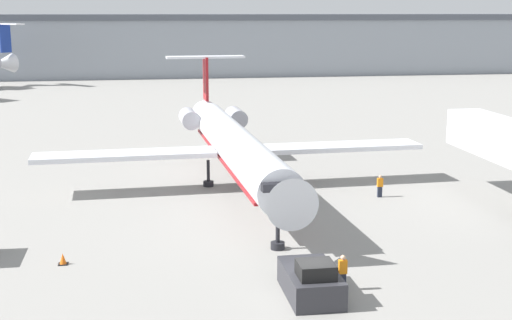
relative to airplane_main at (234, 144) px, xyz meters
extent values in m
plane|color=gray|center=(0.65, -21.65, -3.43)|extent=(600.00, 600.00, 0.00)
cube|color=#8C939E|center=(0.65, 98.35, 2.24)|extent=(180.00, 16.00, 11.34)
cube|color=#4C515B|center=(0.65, 98.35, 8.51)|extent=(180.00, 16.80, 1.20)
cylinder|color=silver|center=(0.04, -1.08, 0.01)|extent=(3.85, 28.77, 2.79)
cone|color=silver|center=(0.61, -16.53, 0.01)|extent=(2.87, 2.34, 2.79)
cube|color=black|center=(0.58, -15.64, 0.50)|extent=(2.40, 0.79, 0.44)
cone|color=silver|center=(-0.55, 14.79, 0.01)|extent=(2.63, 3.16, 2.51)
cube|color=maroon|center=(0.04, -1.08, -0.89)|extent=(3.47, 25.90, 0.20)
cube|color=silver|center=(8.02, 0.65, -0.61)|extent=(13.39, 3.40, 0.36)
cube|color=silver|center=(-8.05, 0.06, -0.61)|extent=(13.39, 3.40, 0.36)
cylinder|color=#ADADB7|center=(1.70, 11.04, 0.36)|extent=(1.71, 3.52, 1.58)
cylinder|color=#ADADB7|center=(-2.51, 10.88, 0.36)|extent=(1.71, 3.52, 1.58)
cube|color=maroon|center=(-0.57, 15.41, 3.44)|extent=(0.32, 2.21, 4.07)
cube|color=silver|center=(-0.57, 15.41, 5.48)|extent=(7.38, 2.07, 0.20)
cylinder|color=black|center=(0.53, -14.41, -2.41)|extent=(0.24, 0.24, 2.04)
cylinder|color=black|center=(0.53, -14.41, -3.23)|extent=(0.80, 0.80, 0.40)
cylinder|color=black|center=(-1.85, 0.89, -2.41)|extent=(0.24, 0.24, 2.04)
cylinder|color=black|center=(-1.85, 0.89, -3.23)|extent=(0.80, 0.80, 0.40)
cylinder|color=black|center=(1.78, 1.02, -2.41)|extent=(0.24, 0.24, 2.04)
cylinder|color=black|center=(1.78, 1.02, -3.23)|extent=(0.80, 0.80, 0.40)
cube|color=#2D2D33|center=(0.76, -21.24, -2.79)|extent=(2.36, 4.32, 1.28)
cube|color=black|center=(0.76, -22.19, -1.80)|extent=(1.65, 1.56, 0.70)
cube|color=black|center=(0.76, -19.16, -2.98)|extent=(2.12, 0.30, 0.77)
cube|color=#232838|center=(2.43, -20.85, -3.00)|extent=(0.32, 0.20, 0.85)
cube|color=orange|center=(2.43, -20.85, -2.24)|extent=(0.40, 0.24, 0.67)
sphere|color=tan|center=(2.43, -20.85, -1.79)|extent=(0.25, 0.25, 0.25)
cube|color=#232838|center=(10.00, -4.37, -3.04)|extent=(0.32, 0.20, 0.78)
cube|color=orange|center=(10.00, -4.37, -2.34)|extent=(0.40, 0.24, 0.62)
sphere|color=tan|center=(10.00, -4.37, -1.92)|extent=(0.23, 0.23, 0.23)
cube|color=black|center=(-11.15, -14.98, -3.41)|extent=(0.51, 0.51, 0.04)
cone|color=orange|center=(-11.15, -14.98, -3.10)|extent=(0.36, 0.36, 0.57)
cone|color=white|center=(-30.39, 80.78, 0.62)|extent=(5.34, 5.35, 3.40)
cube|color=navy|center=(-29.81, 81.38, 5.00)|extent=(1.71, 1.74, 5.00)
cube|color=white|center=(-29.81, 81.38, 7.50)|extent=(7.70, 7.57, 0.20)
cube|color=silver|center=(17.71, -7.13, 1.07)|extent=(2.60, 12.27, 2.60)
camera|label=1|loc=(-6.94, -51.92, 9.69)|focal=50.00mm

